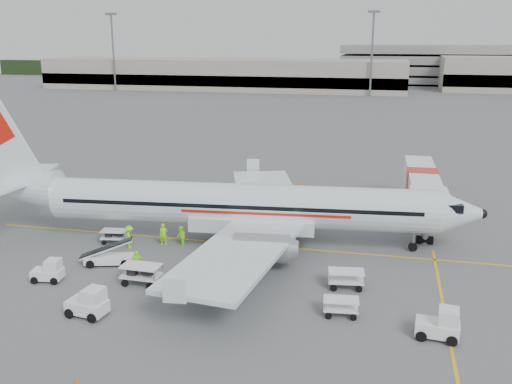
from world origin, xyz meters
TOP-DOWN VIEW (x-y plane):
  - ground at (0.00, 0.00)m, footprint 360.00×360.00m
  - stripe_lead at (0.00, 0.00)m, footprint 44.00×0.20m
  - stripe_cross at (14.00, -8.00)m, footprint 0.20×20.00m
  - terminal_west at (-40.00, 130.00)m, footprint 110.00×22.00m
  - parking_garage at (25.00, 160.00)m, footprint 62.00×24.00m
  - treeline at (0.00, 175.00)m, footprint 300.00×3.00m
  - mast_west at (-70.00, 118.00)m, footprint 3.20×1.20m
  - mast_center at (5.00, 118.00)m, footprint 3.20×1.20m
  - aircraft at (-0.88, 0.20)m, footprint 42.39×34.65m
  - jet_bridge at (13.29, 9.64)m, footprint 3.64×17.47m
  - belt_loader at (-8.99, -6.15)m, footprint 4.82×2.81m
  - tug_fore at (13.31, -11.67)m, footprint 2.43×1.54m
  - tug_mid at (-6.62, -13.61)m, footprint 2.49×1.63m
  - tug_aft at (-11.71, -9.73)m, footprint 2.13×1.40m
  - cart_loaded_a at (-10.62, -2.00)m, footprint 2.23×1.51m
  - cart_loaded_b at (-5.33, -8.77)m, footprint 2.62×1.60m
  - cart_empty_a at (7.96, -6.33)m, footprint 2.47×1.66m
  - cart_empty_b at (7.96, -10.26)m, footprint 2.18×1.43m
  - cone_port at (0.97, 18.83)m, footprint 0.39×0.39m
  - cone_stbd at (-3.44, -20.36)m, footprint 0.38×0.38m
  - crew_a at (-6.68, -1.50)m, footprint 0.73×0.58m
  - crew_b at (-5.21, -1.50)m, footprint 0.94×1.00m
  - crew_c at (-8.96, -2.80)m, footprint 1.23×1.35m
  - crew_d at (-6.26, -7.30)m, footprint 1.08×0.84m

SIDE VIEW (x-z plane):
  - ground at x=0.00m, z-range 0.00..0.00m
  - stripe_lead at x=0.00m, z-range 0.00..0.01m
  - stripe_cross at x=14.00m, z-range 0.00..0.01m
  - cone_stbd at x=-3.44m, z-range 0.00..0.63m
  - cone_port at x=0.97m, z-range 0.00..0.63m
  - cart_empty_b at x=7.96m, z-range 0.00..1.08m
  - cart_loaded_a at x=-10.62m, z-range 0.00..1.08m
  - cart_empty_a at x=7.96m, z-range 0.00..1.21m
  - cart_loaded_b at x=-5.33m, z-range 0.00..1.34m
  - tug_aft at x=-11.71m, z-range 0.00..1.54m
  - crew_b at x=-5.21m, z-range 0.00..1.64m
  - crew_d at x=-6.26m, z-range 0.00..1.71m
  - crew_a at x=-6.68m, z-range 0.00..1.74m
  - tug_fore at x=13.31m, z-range 0.00..1.79m
  - tug_mid at x=-6.62m, z-range 0.00..1.80m
  - crew_c at x=-8.96m, z-range 0.00..1.82m
  - belt_loader at x=-8.99m, z-range 0.00..2.45m
  - jet_bridge at x=13.29m, z-range 0.00..4.57m
  - treeline at x=0.00m, z-range 0.00..6.00m
  - terminal_west at x=-40.00m, z-range 0.00..9.00m
  - aircraft at x=-0.88m, z-range 0.00..10.93m
  - parking_garage at x=25.00m, z-range 0.00..14.00m
  - mast_west at x=-70.00m, z-range 0.00..22.00m
  - mast_center at x=5.00m, z-range 0.00..22.00m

